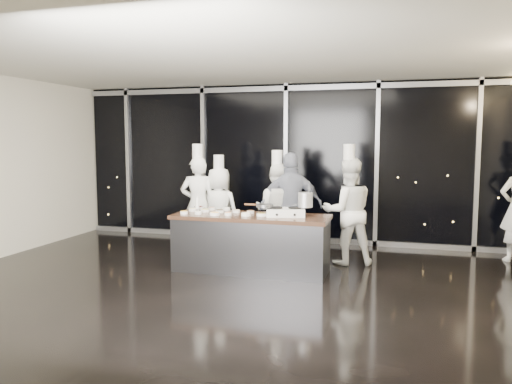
% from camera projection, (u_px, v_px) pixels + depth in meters
% --- Properties ---
extents(ground, '(9.00, 9.00, 0.00)m').
position_uv_depth(ground, '(233.00, 287.00, 7.05)').
color(ground, black).
rests_on(ground, ground).
extents(room_shell, '(9.02, 7.02, 3.21)m').
position_uv_depth(room_shell, '(244.00, 127.00, 6.77)').
color(room_shell, beige).
rests_on(room_shell, ground).
extents(window_wall, '(8.90, 0.11, 3.20)m').
position_uv_depth(window_wall, '(286.00, 163.00, 10.17)').
color(window_wall, black).
rests_on(window_wall, ground).
extents(demo_counter, '(2.46, 0.86, 0.90)m').
position_uv_depth(demo_counter, '(251.00, 243.00, 7.87)').
color(demo_counter, '#3A3A3F').
rests_on(demo_counter, ground).
extents(stove, '(0.65, 0.49, 0.14)m').
position_uv_depth(stove, '(285.00, 212.00, 7.69)').
color(stove, silver).
rests_on(stove, demo_counter).
extents(frying_pan, '(0.48, 0.32, 0.04)m').
position_uv_depth(frying_pan, '(264.00, 205.00, 7.71)').
color(frying_pan, slate).
rests_on(frying_pan, stove).
extents(stock_pot, '(0.27, 0.27, 0.23)m').
position_uv_depth(stock_pot, '(305.00, 200.00, 7.68)').
color(stock_pot, '#BABABC').
rests_on(stock_pot, stove).
extents(prep_bowls, '(1.40, 0.74, 0.05)m').
position_uv_depth(prep_bowls, '(220.00, 211.00, 8.03)').
color(prep_bowls, white).
rests_on(prep_bowls, demo_counter).
extents(squeeze_bottle, '(0.07, 0.07, 0.25)m').
position_uv_depth(squeeze_bottle, '(197.00, 204.00, 8.30)').
color(squeeze_bottle, white).
rests_on(squeeze_bottle, demo_counter).
extents(chef_far_left, '(0.74, 0.60, 2.00)m').
position_uv_depth(chef_far_left, '(198.00, 204.00, 9.16)').
color(chef_far_left, white).
rests_on(chef_far_left, ground).
extents(chef_left, '(0.83, 0.60, 1.80)m').
position_uv_depth(chef_left, '(219.00, 209.00, 9.23)').
color(chef_left, white).
rests_on(chef_left, ground).
extents(chef_center, '(0.85, 0.69, 1.90)m').
position_uv_depth(chef_center, '(277.00, 210.00, 8.79)').
color(chef_center, white).
rests_on(chef_center, ground).
extents(guest, '(1.18, 0.78, 1.86)m').
position_uv_depth(guest, '(291.00, 206.00, 8.67)').
color(guest, '#16213D').
rests_on(guest, ground).
extents(chef_right, '(1.04, 0.92, 2.00)m').
position_uv_depth(chef_right, '(348.00, 211.00, 8.30)').
color(chef_right, white).
rests_on(chef_right, ground).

